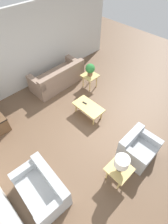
{
  "coord_description": "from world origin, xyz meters",
  "views": [
    {
      "loc": [
        -2.25,
        2.61,
        4.28
      ],
      "look_at": [
        0.18,
        0.23,
        0.55
      ],
      "focal_mm": 28.0,
      "sensor_mm": 36.0,
      "label": 1
    }
  ],
  "objects_px": {
    "loveseat": "(42,189)",
    "side_table_plant": "(90,77)",
    "sofa": "(58,78)",
    "side_table_lamp": "(119,170)",
    "table_lamp": "(122,162)",
    "coffee_table": "(88,107)",
    "potted_plant": "(90,69)",
    "armchair": "(137,148)"
  },
  "relations": [
    {
      "from": "side_table_lamp",
      "to": "loveseat",
      "type": "bearing_deg",
      "value": 57.06
    },
    {
      "from": "loveseat",
      "to": "table_lamp",
      "type": "xyz_separation_m",
      "value": [
        -0.95,
        -1.47,
        0.56
      ]
    },
    {
      "from": "coffee_table",
      "to": "side_table_plant",
      "type": "distance_m",
      "value": 1.44
    },
    {
      "from": "sofa",
      "to": "table_lamp",
      "type": "relative_size",
      "value": 4.42
    },
    {
      "from": "loveseat",
      "to": "sofa",
      "type": "bearing_deg",
      "value": 139.31
    },
    {
      "from": "sofa",
      "to": "potted_plant",
      "type": "height_order",
      "value": "potted_plant"
    },
    {
      "from": "armchair",
      "to": "side_table_plant",
      "type": "bearing_deg",
      "value": 66.49
    },
    {
      "from": "coffee_table",
      "to": "side_table_lamp",
      "type": "bearing_deg",
      "value": 153.11
    },
    {
      "from": "coffee_table",
      "to": "side_table_plant",
      "type": "bearing_deg",
      "value": -47.42
    },
    {
      "from": "side_table_plant",
      "to": "side_table_lamp",
      "type": "bearing_deg",
      "value": 145.01
    },
    {
      "from": "loveseat",
      "to": "side_table_plant",
      "type": "relative_size",
      "value": 2.43
    },
    {
      "from": "armchair",
      "to": "potted_plant",
      "type": "relative_size",
      "value": 2.0
    },
    {
      "from": "loveseat",
      "to": "potted_plant",
      "type": "xyz_separation_m",
      "value": [
        1.98,
        -3.53,
        0.5
      ]
    },
    {
      "from": "potted_plant",
      "to": "loveseat",
      "type": "bearing_deg",
      "value": 119.32
    },
    {
      "from": "coffee_table",
      "to": "potted_plant",
      "type": "relative_size",
      "value": 2.16
    },
    {
      "from": "sofa",
      "to": "coffee_table",
      "type": "relative_size",
      "value": 2.08
    },
    {
      "from": "coffee_table",
      "to": "potted_plant",
      "type": "bearing_deg",
      "value": -47.42
    },
    {
      "from": "sofa",
      "to": "side_table_plant",
      "type": "height_order",
      "value": "sofa"
    },
    {
      "from": "potted_plant",
      "to": "table_lamp",
      "type": "height_order",
      "value": "table_lamp"
    },
    {
      "from": "armchair",
      "to": "table_lamp",
      "type": "height_order",
      "value": "table_lamp"
    },
    {
      "from": "sofa",
      "to": "potted_plant",
      "type": "distance_m",
      "value": 1.28
    },
    {
      "from": "side_table_plant",
      "to": "sofa",
      "type": "bearing_deg",
      "value": 40.34
    },
    {
      "from": "sofa",
      "to": "coffee_table",
      "type": "distance_m",
      "value": 1.91
    },
    {
      "from": "armchair",
      "to": "side_table_lamp",
      "type": "xyz_separation_m",
      "value": [
        -0.06,
        0.89,
        0.15
      ]
    },
    {
      "from": "loveseat",
      "to": "table_lamp",
      "type": "distance_m",
      "value": 1.84
    },
    {
      "from": "armchair",
      "to": "side_table_plant",
      "type": "relative_size",
      "value": 1.72
    },
    {
      "from": "sofa",
      "to": "side_table_lamp",
      "type": "distance_m",
      "value": 4.06
    },
    {
      "from": "side_table_lamp",
      "to": "armchair",
      "type": "bearing_deg",
      "value": -86.22
    },
    {
      "from": "sofa",
      "to": "side_table_plant",
      "type": "distance_m",
      "value": 1.2
    },
    {
      "from": "sofa",
      "to": "loveseat",
      "type": "height_order",
      "value": "sofa"
    },
    {
      "from": "armchair",
      "to": "side_table_plant",
      "type": "height_order",
      "value": "armchair"
    },
    {
      "from": "loveseat",
      "to": "side_table_plant",
      "type": "distance_m",
      "value": 4.05
    },
    {
      "from": "sofa",
      "to": "side_table_lamp",
      "type": "xyz_separation_m",
      "value": [
        -3.85,
        1.28,
        0.13
      ]
    },
    {
      "from": "loveseat",
      "to": "side_table_plant",
      "type": "xyz_separation_m",
      "value": [
        1.98,
        -3.53,
        0.16
      ]
    },
    {
      "from": "loveseat",
      "to": "coffee_table",
      "type": "height_order",
      "value": "loveseat"
    },
    {
      "from": "loveseat",
      "to": "side_table_lamp",
      "type": "relative_size",
      "value": 2.43
    },
    {
      "from": "armchair",
      "to": "sofa",
      "type": "bearing_deg",
      "value": 82.6
    },
    {
      "from": "loveseat",
      "to": "side_table_plant",
      "type": "bearing_deg",
      "value": 122.28
    },
    {
      "from": "side_table_plant",
      "to": "side_table_lamp",
      "type": "xyz_separation_m",
      "value": [
        -2.94,
        2.06,
        0.0
      ]
    },
    {
      "from": "coffee_table",
      "to": "table_lamp",
      "type": "bearing_deg",
      "value": 153.11
    },
    {
      "from": "coffee_table",
      "to": "armchair",
      "type": "bearing_deg",
      "value": 176.85
    },
    {
      "from": "loveseat",
      "to": "table_lamp",
      "type": "relative_size",
      "value": 2.77
    }
  ]
}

